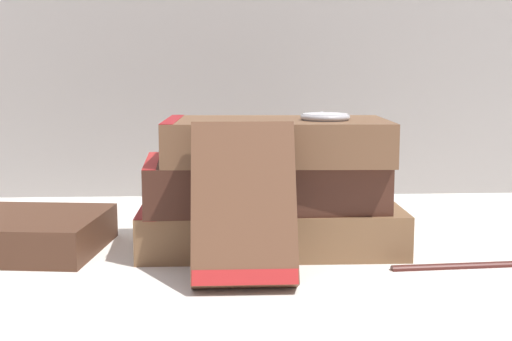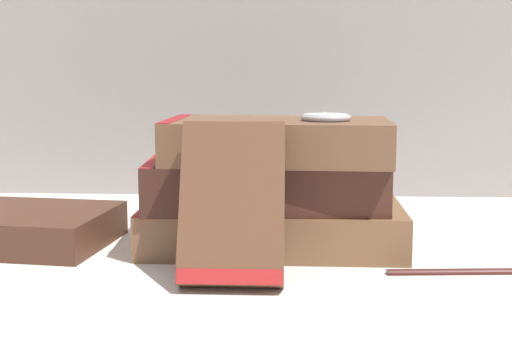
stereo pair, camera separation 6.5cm
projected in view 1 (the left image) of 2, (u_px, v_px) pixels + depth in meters
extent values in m
plane|color=white|center=(234.00, 261.00, 0.64)|extent=(3.00, 3.00, 0.00)
cube|color=brown|center=(270.00, 225.00, 0.69)|extent=(0.25, 0.14, 0.04)
cube|color=#B22323|center=(149.00, 226.00, 0.69)|extent=(0.01, 0.14, 0.04)
cube|color=#422319|center=(262.00, 182.00, 0.68)|extent=(0.23, 0.14, 0.04)
cube|color=#B22323|center=(153.00, 184.00, 0.67)|extent=(0.02, 0.13, 0.05)
cube|color=brown|center=(276.00, 140.00, 0.66)|extent=(0.21, 0.12, 0.04)
cube|color=maroon|center=(173.00, 141.00, 0.66)|extent=(0.02, 0.11, 0.04)
cube|color=brown|center=(244.00, 204.00, 0.57)|extent=(0.08, 0.07, 0.13)
cube|color=#B22323|center=(245.00, 279.00, 0.55)|extent=(0.08, 0.03, 0.02)
cylinder|color=silver|center=(325.00, 117.00, 0.65)|extent=(0.04, 0.04, 0.01)
torus|color=#B2B2B7|center=(325.00, 117.00, 0.65)|extent=(0.05, 0.05, 0.01)
sphere|color=#B2B2B7|center=(322.00, 115.00, 0.67)|extent=(0.01, 0.01, 0.01)
torus|color=#4C3828|center=(173.00, 224.00, 0.78)|extent=(0.06, 0.06, 0.00)
torus|color=#4C3828|center=(221.00, 220.00, 0.80)|extent=(0.06, 0.06, 0.00)
cylinder|color=#4C3828|center=(197.00, 222.00, 0.79)|extent=(0.02, 0.01, 0.00)
cylinder|color=#471E19|center=(464.00, 263.00, 0.62)|extent=(0.13, 0.02, 0.01)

